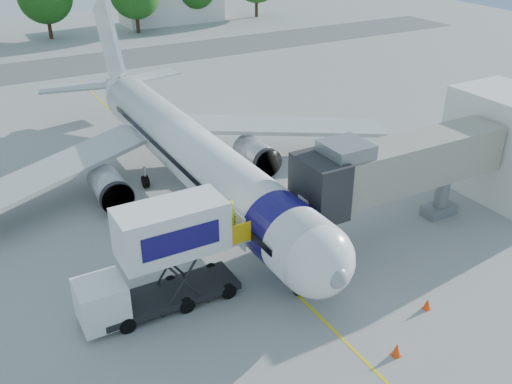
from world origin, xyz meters
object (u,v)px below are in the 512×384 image
ground_tug (476,367)px  jet_bridge (392,168)px  aircraft (188,151)px  catering_hiloader (161,259)px

ground_tug → jet_bridge: bearing=85.9°
aircraft → ground_tug: 22.58m
aircraft → ground_tug: bearing=-81.5°
catering_hiloader → aircraft: bearing=60.6°
jet_bridge → catering_hiloader: jet_bridge is taller
aircraft → jet_bridge: (7.99, -11.12, 1.39)m
catering_hiloader → ground_tug: bearing=-49.2°
aircraft → ground_tug: aircraft is taller
aircraft → jet_bridge: size_ratio=2.71×
jet_bridge → catering_hiloader: 14.34m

